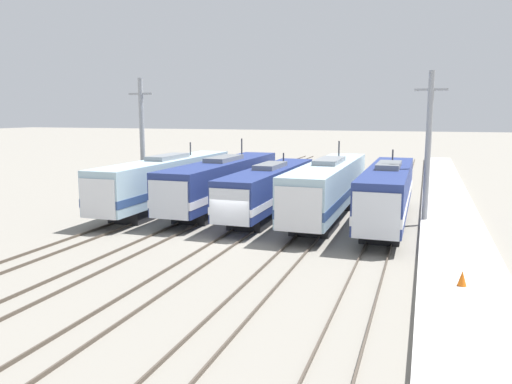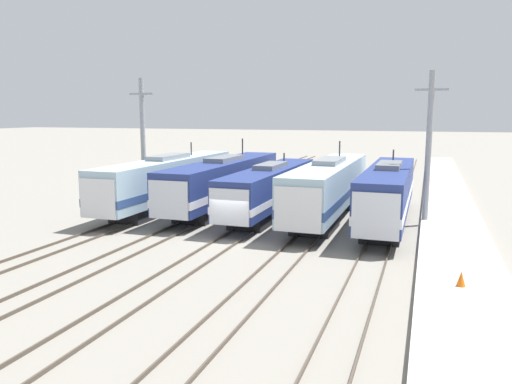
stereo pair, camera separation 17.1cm
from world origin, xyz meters
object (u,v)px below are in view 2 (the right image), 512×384
object	(u,v)px
catenary_tower_right	(429,148)
locomotive_center	(269,189)
locomotive_center_left	(222,182)
locomotive_far_right	(387,194)
traffic_cone	(461,279)
locomotive_far_left	(166,181)
locomotive_center_right	(328,188)
catenary_tower_left	(143,142)

from	to	relation	value
catenary_tower_right	locomotive_center	bearing A→B (deg)	-177.51
locomotive_center_left	locomotive_far_right	size ratio (longest dim) A/B	1.09
catenary_tower_right	traffic_cone	world-z (taller)	catenary_tower_right
locomotive_center_left	catenary_tower_right	xyz separation A→B (m)	(15.49, -0.90, 3.19)
catenary_tower_right	traffic_cone	size ratio (longest dim) A/B	15.84
locomotive_far_left	catenary_tower_right	distance (m)	20.08
locomotive_center_left	locomotive_far_right	bearing A→B (deg)	-8.46
locomotive_far_left	locomotive_center_left	xyz separation A→B (m)	(4.33, 1.36, -0.06)
locomotive_far_left	locomotive_center_right	world-z (taller)	locomotive_center_right
locomotive_far_right	catenary_tower_left	distance (m)	19.90
locomotive_center_right	traffic_cone	distance (m)	16.30
locomotive_far_left	traffic_cone	world-z (taller)	locomotive_far_left
locomotive_far_right	catenary_tower_left	bearing A→B (deg)	176.98
locomotive_center_left	traffic_cone	xyz separation A→B (m)	(17.07, -14.62, -1.42)
locomotive_far_right	catenary_tower_right	distance (m)	4.14
locomotive_far_left	catenary_tower_left	xyz separation A→B (m)	(-2.28, 0.46, 3.13)
locomotive_center_left	traffic_cone	world-z (taller)	locomotive_center_left
locomotive_far_right	traffic_cone	distance (m)	13.41
catenary_tower_left	locomotive_far_right	bearing A→B (deg)	-3.02
locomotive_far_right	locomotive_center	bearing A→B (deg)	176.36
locomotive_far_left	locomotive_center_left	world-z (taller)	locomotive_center_left
locomotive_far_left	locomotive_center_left	bearing A→B (deg)	17.37
locomotive_center_right	traffic_cone	world-z (taller)	locomotive_center_right
locomotive_far_right	traffic_cone	world-z (taller)	locomotive_far_right
catenary_tower_left	catenary_tower_right	world-z (taller)	same
catenary_tower_right	locomotive_center_right	bearing A→B (deg)	178.67
locomotive_far_left	locomotive_center_right	xyz separation A→B (m)	(13.00, 0.62, 0.01)
locomotive_center	locomotive_far_right	size ratio (longest dim) A/B	0.98
locomotive_far_left	locomotive_far_right	xyz separation A→B (m)	(17.34, -0.58, -0.02)
locomotive_far_left	catenary_tower_left	distance (m)	3.90
locomotive_center_left	catenary_tower_left	distance (m)	7.40
locomotive_center_right	locomotive_far_right	world-z (taller)	locomotive_center_right
traffic_cone	locomotive_far_right	bearing A→B (deg)	107.76
catenary_tower_left	catenary_tower_right	bearing A→B (deg)	0.00
locomotive_center_right	locomotive_center_left	bearing A→B (deg)	175.12
locomotive_center_right	locomotive_center	bearing A→B (deg)	-171.57
locomotive_far_left	locomotive_far_right	bearing A→B (deg)	-1.91
locomotive_center_left	catenary_tower_left	world-z (taller)	catenary_tower_left
locomotive_far_left	catenary_tower_left	bearing A→B (deg)	168.64
catenary_tower_left	catenary_tower_right	xyz separation A→B (m)	(22.11, 0.00, 0.00)
locomotive_center_left	traffic_cone	size ratio (longest dim) A/B	28.39
locomotive_center_left	catenary_tower_right	distance (m)	15.84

